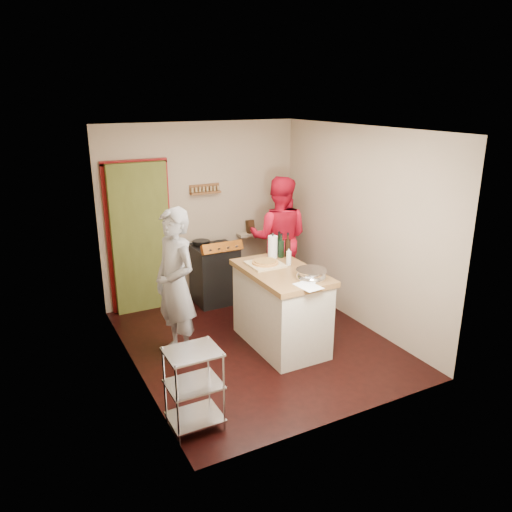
# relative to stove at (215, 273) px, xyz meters

# --- Properties ---
(floor) EXTENTS (3.50, 3.50, 0.00)m
(floor) POSITION_rel_stove_xyz_m (-0.05, -1.42, -0.45)
(floor) COLOR black
(floor) RESTS_ON ground
(back_wall) EXTENTS (3.00, 0.44, 2.60)m
(back_wall) POSITION_rel_stove_xyz_m (-0.69, 0.36, 0.68)
(back_wall) COLOR tan
(back_wall) RESTS_ON ground
(left_wall) EXTENTS (0.04, 3.50, 2.60)m
(left_wall) POSITION_rel_stove_xyz_m (-1.55, -1.42, 0.85)
(left_wall) COLOR tan
(left_wall) RESTS_ON ground
(right_wall) EXTENTS (0.04, 3.50, 2.60)m
(right_wall) POSITION_rel_stove_xyz_m (1.45, -1.42, 0.85)
(right_wall) COLOR tan
(right_wall) RESTS_ON ground
(ceiling) EXTENTS (3.00, 3.50, 0.02)m
(ceiling) POSITION_rel_stove_xyz_m (-0.05, -1.42, 2.16)
(ceiling) COLOR white
(ceiling) RESTS_ON back_wall
(stove) EXTENTS (0.60, 0.63, 1.00)m
(stove) POSITION_rel_stove_xyz_m (0.00, 0.00, 0.00)
(stove) COLOR black
(stove) RESTS_ON ground
(wire_shelving) EXTENTS (0.48, 0.40, 0.80)m
(wire_shelving) POSITION_rel_stove_xyz_m (-1.33, -2.62, -0.01)
(wire_shelving) COLOR silver
(wire_shelving) RESTS_ON ground
(island) EXTENTS (0.77, 1.40, 1.29)m
(island) POSITION_rel_stove_xyz_m (0.19, -1.60, 0.06)
(island) COLOR beige
(island) RESTS_ON ground
(person_stripe) EXTENTS (0.57, 0.74, 1.78)m
(person_stripe) POSITION_rel_stove_xyz_m (-1.02, -1.27, 0.44)
(person_stripe) COLOR silver
(person_stripe) RESTS_ON ground
(person_red) EXTENTS (1.13, 1.08, 1.84)m
(person_red) POSITION_rel_stove_xyz_m (0.95, -0.22, 0.47)
(person_red) COLOR red
(person_red) RESTS_ON ground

